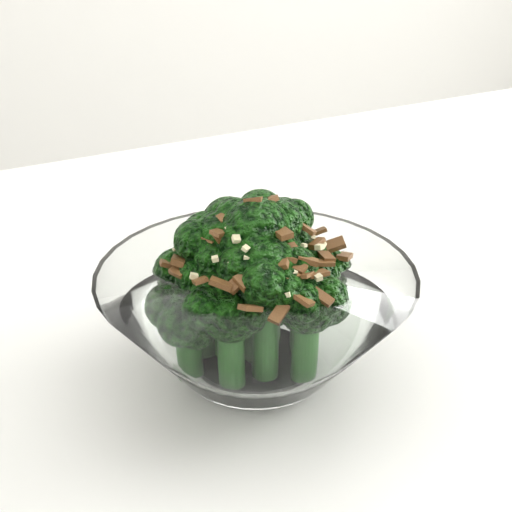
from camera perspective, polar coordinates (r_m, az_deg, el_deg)
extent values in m
cube|color=white|center=(0.59, 7.11, -3.89)|extent=(1.35, 1.06, 0.04)
cylinder|color=white|center=(1.31, 17.23, -5.21)|extent=(0.04, 0.04, 0.71)
cylinder|color=white|center=(0.47, 0.00, -8.75)|extent=(0.08, 0.08, 0.01)
cylinder|color=#1C5215|center=(0.45, 0.00, -4.05)|extent=(0.02, 0.02, 0.08)
sphere|color=#15490D|center=(0.43, 0.00, 1.72)|extent=(0.05, 0.05, 0.05)
cylinder|color=#1C5215|center=(0.47, 1.03, -3.05)|extent=(0.02, 0.02, 0.07)
sphere|color=#15490D|center=(0.45, 1.08, 2.04)|extent=(0.04, 0.04, 0.04)
cylinder|color=#1C5215|center=(0.46, -2.49, -4.27)|extent=(0.02, 0.02, 0.07)
sphere|color=#15490D|center=(0.43, -2.61, 0.82)|extent=(0.05, 0.05, 0.05)
cylinder|color=#1C5215|center=(0.43, 0.77, -6.21)|extent=(0.02, 0.02, 0.06)
sphere|color=#15490D|center=(0.41, 0.81, -1.23)|extent=(0.04, 0.04, 0.04)
cylinder|color=#1C5215|center=(0.46, 3.78, -4.81)|extent=(0.02, 0.02, 0.05)
sphere|color=#15490D|center=(0.45, 3.93, -0.87)|extent=(0.04, 0.04, 0.04)
cylinder|color=#1C5215|center=(0.46, -4.23, -5.15)|extent=(0.02, 0.02, 0.05)
sphere|color=#15490D|center=(0.44, -4.39, -1.32)|extent=(0.04, 0.04, 0.04)
cylinder|color=#1C5215|center=(0.44, 3.95, -7.39)|extent=(0.02, 0.02, 0.05)
sphere|color=#15490D|center=(0.42, 4.09, -3.64)|extent=(0.04, 0.04, 0.04)
cylinder|color=#1C5215|center=(0.43, -1.99, -8.04)|extent=(0.02, 0.02, 0.05)
sphere|color=#15490D|center=(0.41, -2.06, -4.43)|extent=(0.04, 0.04, 0.04)
cylinder|color=#1C5215|center=(0.49, 3.77, -3.76)|extent=(0.02, 0.02, 0.04)
sphere|color=#15490D|center=(0.48, 3.87, -0.89)|extent=(0.04, 0.04, 0.04)
cylinder|color=#1C5215|center=(0.44, -5.36, -7.62)|extent=(0.02, 0.02, 0.04)
sphere|color=#15490D|center=(0.43, -5.52, -4.62)|extent=(0.04, 0.04, 0.04)
cylinder|color=#1C5215|center=(0.49, -0.71, -3.45)|extent=(0.02, 0.02, 0.04)
sphere|color=#15490D|center=(0.48, -0.73, -0.48)|extent=(0.04, 0.04, 0.04)
cylinder|color=#1C5215|center=(0.49, 1.52, -2.22)|extent=(0.02, 0.02, 0.06)
sphere|color=#15490D|center=(0.47, 1.59, 2.18)|extent=(0.04, 0.04, 0.04)
cube|color=brown|center=(0.41, 3.08, 0.34)|extent=(0.01, 0.01, 0.01)
cube|color=brown|center=(0.42, -2.40, 3.19)|extent=(0.01, 0.01, 0.01)
cube|color=brown|center=(0.41, -2.94, 1.89)|extent=(0.01, 0.01, 0.01)
cube|color=brown|center=(0.41, 4.90, -1.41)|extent=(0.02, 0.01, 0.01)
cube|color=brown|center=(0.47, -1.01, 2.61)|extent=(0.01, 0.01, 0.01)
cube|color=brown|center=(0.44, -3.93, 2.03)|extent=(0.01, 0.01, 0.00)
cube|color=brown|center=(0.44, 7.10, -0.03)|extent=(0.01, 0.01, 0.01)
cube|color=brown|center=(0.40, 3.34, -0.88)|extent=(0.01, 0.01, 0.01)
cube|color=brown|center=(0.47, 1.42, 2.75)|extent=(0.01, 0.01, 0.01)
cube|color=brown|center=(0.39, -1.06, -2.13)|extent=(0.01, 0.01, 0.01)
cube|color=brown|center=(0.40, -1.55, -2.18)|extent=(0.02, 0.01, 0.01)
cube|color=brown|center=(0.46, -2.39, 2.38)|extent=(0.01, 0.01, 0.01)
cube|color=brown|center=(0.42, -6.22, -1.25)|extent=(0.01, 0.01, 0.01)
cube|color=brown|center=(0.41, -2.99, 1.65)|extent=(0.01, 0.01, 0.01)
cube|color=brown|center=(0.42, -3.87, 1.30)|extent=(0.01, 0.01, 0.00)
cube|color=brown|center=(0.40, -4.49, -1.97)|extent=(0.01, 0.01, 0.01)
cube|color=brown|center=(0.39, 1.82, -0.75)|extent=(0.01, 0.01, 0.01)
cube|color=brown|center=(0.47, 1.42, 2.52)|extent=(0.01, 0.01, 0.00)
cube|color=brown|center=(0.47, -4.93, 2.00)|extent=(0.01, 0.01, 0.01)
cube|color=brown|center=(0.40, 4.16, -0.34)|extent=(0.01, 0.01, 0.01)
cube|color=brown|center=(0.39, 3.68, -3.42)|extent=(0.01, 0.02, 0.01)
cube|color=brown|center=(0.42, -0.22, 4.49)|extent=(0.01, 0.01, 0.01)
cube|color=brown|center=(0.44, -4.63, 1.31)|extent=(0.01, 0.01, 0.01)
cube|color=brown|center=(0.40, 5.33, -3.28)|extent=(0.01, 0.01, 0.01)
cube|color=brown|center=(0.43, 5.62, -0.03)|extent=(0.01, 0.01, 0.00)
cube|color=brown|center=(0.43, 4.90, 1.00)|extent=(0.01, 0.01, 0.01)
cube|color=brown|center=(0.42, 5.53, -0.56)|extent=(0.01, 0.01, 0.00)
cube|color=brown|center=(0.43, -6.89, -0.70)|extent=(0.01, 0.01, 0.01)
cube|color=brown|center=(0.42, -6.25, -0.39)|extent=(0.01, 0.01, 0.01)
cube|color=brown|center=(0.46, 4.92, 1.93)|extent=(0.01, 0.01, 0.01)
cube|color=brown|center=(0.39, -2.83, -2.24)|extent=(0.01, 0.01, 0.01)
cube|color=brown|center=(0.47, 0.51, 2.71)|extent=(0.01, 0.01, 0.01)
cube|color=brown|center=(0.40, 3.91, -1.51)|extent=(0.01, 0.01, 0.01)
cube|color=brown|center=(0.44, 6.31, 0.90)|extent=(0.01, 0.01, 0.01)
cube|color=brown|center=(0.39, 2.75, -1.53)|extent=(0.01, 0.01, 0.01)
cube|color=brown|center=(0.41, 2.16, 1.83)|extent=(0.01, 0.01, 0.00)
cube|color=brown|center=(0.47, -3.85, 1.63)|extent=(0.01, 0.01, 0.01)
cube|color=brown|center=(0.40, 2.49, -0.16)|extent=(0.01, 0.01, 0.01)
cube|color=brown|center=(0.47, -3.01, 2.07)|extent=(0.01, 0.01, 0.01)
cube|color=brown|center=(0.47, -0.38, 2.73)|extent=(0.02, 0.01, 0.01)
cube|color=brown|center=(0.43, -2.25, 2.90)|extent=(0.01, 0.01, 0.00)
cube|color=brown|center=(0.42, 0.86, 4.35)|extent=(0.02, 0.01, 0.01)
cube|color=brown|center=(0.43, -4.44, 1.51)|extent=(0.01, 0.02, 0.00)
cube|color=brown|center=(0.39, 1.85, -4.62)|extent=(0.01, 0.01, 0.01)
cube|color=brown|center=(0.43, 2.58, 2.66)|extent=(0.01, 0.01, 0.01)
cube|color=brown|center=(0.47, 0.17, 2.97)|extent=(0.01, 0.01, 0.01)
cube|color=brown|center=(0.43, 4.13, 2.15)|extent=(0.01, 0.01, 0.01)
cube|color=brown|center=(0.39, -0.45, -4.19)|extent=(0.01, 0.01, 0.01)
cube|color=beige|center=(0.42, -0.87, 3.98)|extent=(0.01, 0.01, 0.01)
cube|color=beige|center=(0.42, 5.10, 0.72)|extent=(0.01, 0.01, 0.00)
cube|color=beige|center=(0.41, 4.53, -0.57)|extent=(0.01, 0.01, 0.01)
cube|color=beige|center=(0.40, 5.01, -1.71)|extent=(0.00, 0.00, 0.00)
cube|color=beige|center=(0.41, -2.21, 2.21)|extent=(0.01, 0.01, 0.01)
cube|color=beige|center=(0.45, 3.65, 2.66)|extent=(0.00, 0.00, 0.00)
cube|color=beige|center=(0.40, -3.29, -0.23)|extent=(0.00, 0.00, 0.00)
cube|color=beige|center=(0.46, 1.10, 2.85)|extent=(0.00, 0.00, 0.00)
cube|color=beige|center=(0.41, 3.87, 0.86)|extent=(0.00, 0.00, 0.00)
cube|color=beige|center=(0.40, -0.77, -0.16)|extent=(0.00, 0.00, 0.00)
cube|color=beige|center=(0.40, -1.59, 1.38)|extent=(0.00, 0.01, 0.01)
cube|color=beige|center=(0.47, 2.02, 2.59)|extent=(0.00, 0.00, 0.00)
cube|color=beige|center=(0.44, -3.16, 2.76)|extent=(0.00, 0.00, 0.00)
cube|color=beige|center=(0.40, -1.97, -0.55)|extent=(0.00, 0.00, 0.00)
cube|color=beige|center=(0.42, -5.54, 0.53)|extent=(0.01, 0.01, 0.00)
cube|color=beige|center=(0.43, 5.42, 0.91)|extent=(0.00, 0.00, 0.00)
cube|color=beige|center=(0.39, 2.51, -3.07)|extent=(0.01, 0.01, 0.00)
cube|color=beige|center=(0.46, -2.52, 2.74)|extent=(0.01, 0.01, 0.00)
cube|color=beige|center=(0.40, 2.98, -1.39)|extent=(0.01, 0.01, 0.00)
cube|color=beige|center=(0.39, 1.79, -1.63)|extent=(0.00, 0.00, 0.00)
cube|color=beige|center=(0.44, -6.47, 0.46)|extent=(0.00, 0.00, 0.00)
cube|color=beige|center=(0.43, -2.78, 3.29)|extent=(0.00, 0.00, 0.00)
cube|color=beige|center=(0.42, -0.91, 4.07)|extent=(0.00, 0.00, 0.00)
cube|color=beige|center=(0.43, -4.05, 1.97)|extent=(0.01, 0.01, 0.00)
cube|color=beige|center=(0.43, 2.27, 3.40)|extent=(0.01, 0.01, 0.01)
cube|color=beige|center=(0.40, -0.82, 0.60)|extent=(0.01, 0.01, 0.00)
cube|color=beige|center=(0.43, 4.58, 1.47)|extent=(0.00, 0.00, 0.00)
cube|color=beige|center=(0.40, -4.98, -1.63)|extent=(0.01, 0.01, 0.00)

